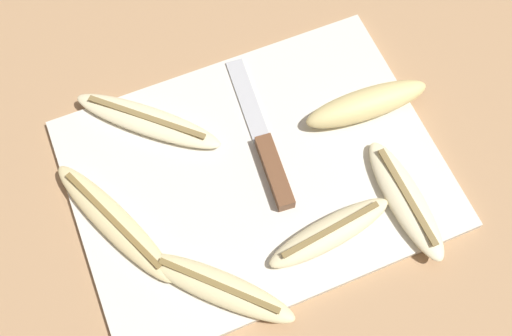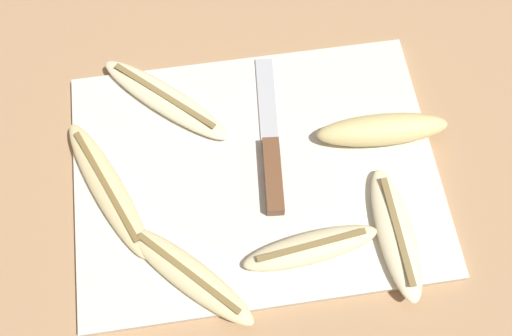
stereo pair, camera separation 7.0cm
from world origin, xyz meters
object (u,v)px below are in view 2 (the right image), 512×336
at_px(banana_golden_short, 382,130).
at_px(banana_bright_far, 396,233).
at_px(knife, 272,160).
at_px(banana_soft_right, 189,275).
at_px(banana_ripe_center, 108,187).
at_px(banana_pale_long, 165,99).
at_px(banana_cream_curved, 311,248).

height_order(banana_golden_short, banana_bright_far, banana_golden_short).
xyz_separation_m(knife, banana_soft_right, (-0.11, -0.12, 0.00)).
xyz_separation_m(banana_ripe_center, banana_pale_long, (0.08, 0.11, -0.00)).
relative_size(banana_cream_curved, banana_pale_long, 0.95).
bearing_deg(banana_bright_far, banana_pale_long, 138.71).
distance_m(banana_cream_curved, banana_bright_far, 0.10).
height_order(banana_cream_curved, banana_soft_right, banana_cream_curved).
xyz_separation_m(banana_golden_short, banana_pale_long, (-0.26, 0.09, -0.01)).
height_order(knife, banana_bright_far, banana_bright_far).
xyz_separation_m(banana_cream_curved, banana_bright_far, (0.10, 0.00, -0.00)).
height_order(banana_cream_curved, banana_pale_long, banana_cream_curved).
bearing_deg(knife, banana_pale_long, 144.28).
height_order(banana_cream_curved, banana_ripe_center, banana_cream_curved).
relative_size(banana_cream_curved, banana_soft_right, 1.05).
distance_m(banana_ripe_center, banana_bright_far, 0.33).
bearing_deg(banana_golden_short, banana_pale_long, 161.49).
relative_size(banana_soft_right, banana_pale_long, 0.91).
distance_m(banana_soft_right, banana_golden_short, 0.28).
distance_m(banana_cream_curved, banana_golden_short, 0.17).
distance_m(banana_cream_curved, banana_soft_right, 0.14).
height_order(banana_soft_right, banana_golden_short, banana_golden_short).
distance_m(knife, banana_ripe_center, 0.19).
height_order(banana_cream_curved, banana_golden_short, banana_golden_short).
height_order(banana_pale_long, banana_bright_far, banana_bright_far).
relative_size(banana_cream_curved, banana_ripe_center, 0.81).
xyz_separation_m(knife, banana_ripe_center, (-0.19, -0.01, 0.00)).
xyz_separation_m(banana_pale_long, banana_bright_far, (0.24, -0.21, 0.00)).
xyz_separation_m(knife, banana_bright_far, (0.12, -0.11, 0.00)).
distance_m(banana_cream_curved, banana_ripe_center, 0.25).
bearing_deg(banana_soft_right, banana_pale_long, 91.86).
distance_m(knife, banana_soft_right, 0.17).
bearing_deg(banana_pale_long, banana_golden_short, -18.51).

